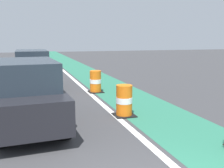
% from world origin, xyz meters
% --- Properties ---
extents(bike_lane_strip, '(2.50, 80.00, 0.01)m').
position_xyz_m(bike_lane_strip, '(2.40, 12.00, 0.00)').
color(bike_lane_strip, '#286B51').
rests_on(bike_lane_strip, ground).
extents(lane_divider_stripe, '(0.20, 80.00, 0.01)m').
position_xyz_m(lane_divider_stripe, '(0.90, 12.00, 0.01)').
color(lane_divider_stripe, silver).
rests_on(lane_divider_stripe, ground).
extents(parked_suv_nearest, '(2.10, 4.69, 2.04)m').
position_xyz_m(parked_suv_nearest, '(-1.97, 4.84, 1.04)').
color(parked_suv_nearest, black).
rests_on(parked_suv_nearest, ground).
extents(parked_suv_second, '(1.96, 4.62, 2.04)m').
position_xyz_m(parked_suv_second, '(-1.70, 11.67, 1.04)').
color(parked_suv_second, black).
rests_on(parked_suv_second, ground).
extents(traffic_barrel_front, '(0.73, 0.73, 1.09)m').
position_xyz_m(traffic_barrel_front, '(1.20, 5.00, 0.53)').
color(traffic_barrel_front, orange).
rests_on(traffic_barrel_front, ground).
extents(traffic_barrel_mid, '(0.73, 0.73, 1.09)m').
position_xyz_m(traffic_barrel_mid, '(1.26, 9.29, 0.53)').
color(traffic_barrel_mid, orange).
rests_on(traffic_barrel_mid, ground).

